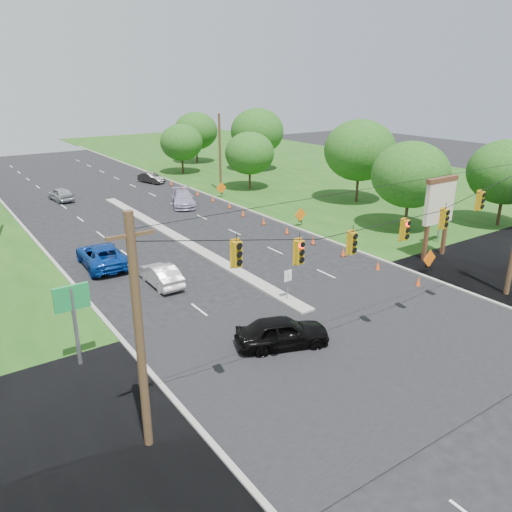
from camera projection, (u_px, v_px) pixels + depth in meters
ground at (359, 342)px, 25.82m from camera, size 160.00×160.00×0.00m
grass_right at (419, 196)px, 57.30m from camera, size 40.00×160.00×0.06m
cross_street at (359, 342)px, 25.82m from camera, size 160.00×14.00×0.02m
curb_left at (28, 233)px, 43.69m from camera, size 0.25×110.00×0.16m
curb_right at (225, 202)px, 54.45m from camera, size 0.25×110.00×0.16m
median at (178, 239)px, 42.10m from camera, size 1.00×34.00×0.18m
median_sign at (288, 279)px, 29.97m from camera, size 0.55×0.06×2.05m
signal_span at (381, 258)px, 23.33m from camera, size 25.60×0.32×9.00m
utility_pole_far_right at (220, 153)px, 58.08m from camera, size 0.28×0.28×9.00m
pylon_sign at (440, 205)px, 36.89m from camera, size 5.90×2.30×6.12m
cone_0 at (418, 281)px, 32.55m from camera, size 0.32×0.32×0.70m
cone_1 at (378, 266)px, 35.26m from camera, size 0.32×0.32×0.70m
cone_2 at (343, 252)px, 37.97m from camera, size 0.32×0.32×0.70m
cone_3 at (313, 240)px, 40.69m from camera, size 0.32×0.32×0.70m
cone_4 at (287, 230)px, 43.40m from camera, size 0.32×0.32×0.70m
cone_5 at (264, 221)px, 46.11m from camera, size 0.32×0.32×0.70m
cone_6 at (243, 213)px, 48.83m from camera, size 0.32×0.32×0.70m
cone_7 at (229, 205)px, 51.86m from camera, size 0.32×0.32×0.70m
cone_8 at (213, 199)px, 54.57m from camera, size 0.32×0.32×0.70m
cone_9 at (198, 193)px, 57.28m from camera, size 0.32×0.32×0.70m
cone_10 at (184, 187)px, 60.00m from camera, size 0.32×0.32×0.70m
cone_11 at (171, 183)px, 62.71m from camera, size 0.32×0.32×0.70m
cone_12 at (160, 178)px, 65.42m from camera, size 0.32×0.32×0.70m
cone_13 at (149, 174)px, 68.13m from camera, size 0.32×0.32×0.70m
work_sign_0 at (429, 259)px, 34.30m from camera, size 1.27×0.58×1.37m
work_sign_1 at (300, 215)px, 45.15m from camera, size 1.27×0.58×1.37m
work_sign_2 at (221, 188)px, 56.00m from camera, size 1.27×0.58×1.37m
tree_7 at (411, 175)px, 43.02m from camera, size 6.72×6.72×7.84m
tree_8 at (360, 150)px, 52.69m from camera, size 7.56×7.56×8.82m
tree_9 at (250, 153)px, 59.22m from camera, size 5.88×5.88×6.86m
tree_10 at (257, 131)px, 70.81m from camera, size 7.56×7.56×8.82m
tree_11 at (196, 131)px, 77.42m from camera, size 6.72×6.72×7.84m
tree_12 at (181, 142)px, 69.01m from camera, size 5.88×5.88×6.86m
tree_13 at (506, 172)px, 44.18m from camera, size 6.72×6.72×7.84m
black_sedan at (282, 332)px, 25.16m from camera, size 5.10×3.42×1.61m
white_sedan at (161, 275)px, 32.68m from camera, size 1.56×4.32×1.42m
blue_pickup at (102, 255)px, 35.88m from camera, size 3.08×6.07×1.64m
silver_car_far at (183, 199)px, 52.64m from camera, size 4.10×5.92×1.59m
silver_car_oncoming at (61, 194)px, 54.86m from camera, size 2.19×4.54×1.49m
dark_car_receding at (151, 178)px, 64.09m from camera, size 2.48×4.18×1.30m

